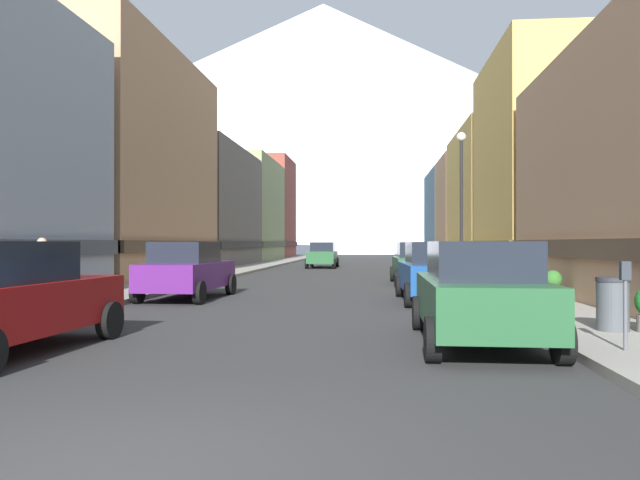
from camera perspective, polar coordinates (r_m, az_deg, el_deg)
name	(u,v)px	position (r m, az deg, el deg)	size (l,w,h in m)	color
sidewalk_left	(250,268)	(40.15, -6.68, -2.65)	(2.50, 100.00, 0.15)	gray
sidewalk_right	(440,269)	(39.51, 11.37, -2.69)	(2.50, 100.00, 0.15)	gray
storefront_left_2	(98,169)	(31.90, -20.42, 6.35)	(8.70, 13.89, 11.19)	tan
storefront_left_3	(202,210)	(44.67, -11.20, 2.85)	(6.48, 13.63, 8.66)	#66605B
storefront_left_4	(231,212)	(58.05, -8.49, 2.63)	(8.75, 13.04, 9.66)	#8C9966
storefront_left_5	(253,210)	(69.04, -6.39, 2.86)	(9.01, 9.21, 11.36)	brown
storefront_right_2	(559,171)	(30.54, 21.89, 6.14)	(6.75, 9.47, 10.65)	#D8B259
storefront_right_3	(528,202)	(41.52, 19.27, 3.42)	(9.46, 11.72, 9.13)	#D8B259
storefront_right_4	(500,213)	(51.99, 16.77, 2.52)	(10.15, 8.64, 8.84)	tan
storefront_right_5	(467,218)	(61.85, 13.84, 2.09)	(7.86, 11.23, 8.87)	slate
car_left_0	(1,298)	(10.62, -28.15, -4.87)	(2.26, 4.49, 1.78)	#9E1111
car_left_1	(187,270)	(19.08, -12.55, -2.83)	(2.19, 4.46, 1.78)	#591E72
car_right_0	(479,293)	(10.62, 14.92, -4.89)	(2.10, 4.42, 1.78)	#265933
car_right_1	(435,272)	(17.97, 10.93, -2.99)	(2.20, 4.46, 1.78)	#19478C
car_right_2	(417,263)	(25.57, 9.22, -2.17)	(2.16, 4.45, 1.78)	#265933
car_driving_0	(323,255)	(41.80, 0.25, -1.43)	(2.06, 4.40, 1.78)	#265933
parking_meter_near	(625,293)	(10.04, 27.12, -4.49)	(0.14, 0.10, 1.33)	#595960
trash_bin_right	(613,304)	(12.18, 26.16, -5.48)	(0.59, 0.59, 0.98)	#4C5156
potted_plant_1	(553,286)	(18.00, 21.34, -4.10)	(0.55, 0.55, 0.83)	gray
potted_plant_2	(72,283)	(19.34, -22.64, -3.80)	(0.52, 0.52, 0.78)	brown
pedestrian_0	(42,275)	(16.44, -25.02, -3.03)	(0.36, 0.36, 1.73)	maroon
streetlamp_right	(461,185)	(23.68, 13.34, 5.15)	(0.36, 0.36, 5.86)	black
mountain_backdrop	(323,125)	(270.34, 0.32, 10.92)	(357.38, 357.38, 108.22)	silver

